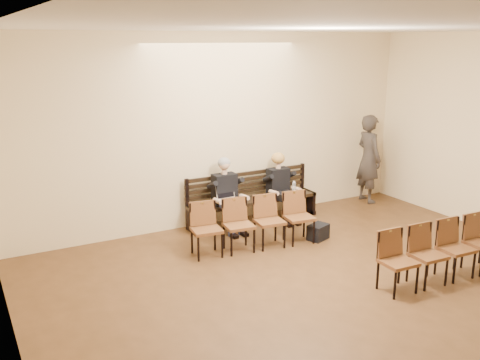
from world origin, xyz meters
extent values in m
plane|color=brown|center=(0.00, 0.00, 0.00)|extent=(10.00, 10.00, 0.00)
cube|color=beige|center=(0.00, 5.00, 1.75)|extent=(8.00, 0.02, 3.50)
cube|color=beige|center=(-4.00, 0.00, 1.75)|extent=(0.02, 10.00, 3.50)
cube|color=white|center=(0.00, 0.00, 3.50)|extent=(8.00, 10.00, 0.02)
cube|color=black|center=(0.48, 4.65, 0.23)|extent=(2.60, 0.90, 0.45)
cube|color=silver|center=(-0.18, 4.36, 0.58)|extent=(0.40, 0.34, 0.26)
cylinder|color=silver|center=(1.12, 4.24, 0.57)|extent=(0.08, 0.08, 0.24)
cube|color=black|center=(1.00, 3.30, 0.13)|extent=(0.43, 0.36, 0.27)
imported|color=#36302C|center=(3.28, 4.64, 1.07)|extent=(0.58, 0.82, 2.14)
cube|color=brown|center=(-0.18, 3.48, 0.43)|extent=(2.14, 0.73, 0.86)
cube|color=brown|center=(1.56, 1.15, 0.42)|extent=(2.09, 0.57, 0.85)
camera|label=1|loc=(-4.38, -3.67, 3.37)|focal=40.00mm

